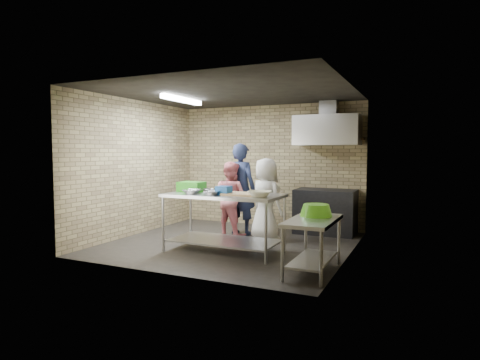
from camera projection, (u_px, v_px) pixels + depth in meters
The scene contains 26 objects.
floor at pixel (230, 244), 7.33m from camera, with size 4.20×4.20×0.00m, color black.
ceiling at pixel (230, 93), 7.14m from camera, with size 4.20×4.20×0.00m, color black.
back_wall at pixel (270, 166), 9.04m from camera, with size 4.20×0.06×2.70m, color tan.
front_wall at pixel (165, 175), 5.42m from camera, with size 4.20×0.06×2.70m, color tan.
left_wall at pixel (137, 168), 8.11m from camera, with size 0.06×4.00×2.70m, color tan.
right_wall at pixel (350, 172), 6.36m from camera, with size 0.06×4.00×2.70m, color tan.
prep_table at pixel (224, 223), 6.74m from camera, with size 1.93×0.97×0.97m, color #B8BAC0.
side_counter at pixel (313, 246), 5.55m from camera, with size 0.60×1.20×0.75m, color silver.
stove at pixel (325, 212), 8.23m from camera, with size 1.20×0.70×0.90m, color black.
range_hood at pixel (327, 130), 8.16m from camera, with size 1.30×0.60×0.60m, color silver.
hood_duct at pixel (329, 109), 8.26m from camera, with size 0.35×0.30×0.30m, color #A5A8AD.
wall_shelf at pixel (344, 139), 8.22m from camera, with size 0.80×0.20×0.04m, color #3F2B19.
fluorescent_fixture at pixel (182, 100), 7.56m from camera, with size 0.10×1.25×0.08m, color white.
green_crate at pixel (191, 187), 7.10m from camera, with size 0.43×0.32×0.17m, color green.
blue_tub at pixel (224, 190), 6.59m from camera, with size 0.21×0.21×0.14m, color blue.
cutting_board at pixel (243, 194), 6.54m from camera, with size 0.59×0.45×0.03m, color tan.
mixing_bowl_a at pixel (192, 192), 6.73m from camera, with size 0.30×0.30×0.07m, color #B3B7BB.
mixing_bowl_b at pixel (209, 191), 6.87m from camera, with size 0.23×0.23×0.07m, color #ACAFB3.
mixing_bowl_c at pixel (212, 193), 6.54m from camera, with size 0.28×0.28×0.07m, color #B4B5BB.
ceramic_bowl at pixel (260, 194), 6.27m from camera, with size 0.37×0.37×0.09m, color #EFE9BF.
green_basin at pixel (316, 210), 5.76m from camera, with size 0.46×0.46×0.17m, color #59C626, non-canonical shape.
bottle_red at pixel (332, 134), 8.31m from camera, with size 0.07×0.07×0.18m, color #B22619.
bottle_green at pixel (351, 134), 8.15m from camera, with size 0.06×0.06×0.15m, color green.
man_navy at pixel (241, 189), 8.14m from camera, with size 0.67×0.44×1.83m, color #161D37.
woman_pink at pixel (230, 199), 8.01m from camera, with size 0.72×0.56×1.47m, color #E17780.
woman_white at pixel (266, 200), 7.54m from camera, with size 0.76×0.49×1.55m, color white.
Camera 1 is at (3.18, -6.49, 1.67)m, focal length 30.23 mm.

